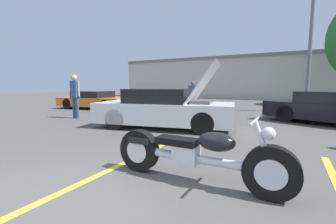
{
  "coord_description": "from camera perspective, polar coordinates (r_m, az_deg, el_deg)",
  "views": [
    {
      "loc": [
        2.3,
        -1.46,
        1.38
      ],
      "look_at": [
        -0.05,
        2.86,
        0.8
      ],
      "focal_mm": 24.0,
      "sensor_mm": 36.0,
      "label": 1
    }
  ],
  "objects": [
    {
      "name": "ground_plane",
      "position": [
        3.06,
        -27.67,
        -20.97
      ],
      "size": [
        80.0,
        80.0,
        0.0
      ],
      "primitive_type": "plane",
      "color": "#514F4C"
    },
    {
      "name": "parking_stripe_foreground",
      "position": [
        3.78,
        -17.03,
        -14.95
      ],
      "size": [
        0.12,
        5.42,
        0.01
      ],
      "primitive_type": "cube",
      "color": "yellow",
      "rests_on": "ground"
    },
    {
      "name": "far_building",
      "position": [
        25.25,
        23.54,
        8.38
      ],
      "size": [
        32.0,
        4.2,
        4.4
      ],
      "color": "beige",
      "rests_on": "ground"
    },
    {
      "name": "light_pole",
      "position": [
        13.97,
        33.12,
        20.02
      ],
      "size": [
        1.21,
        0.28,
        8.9
      ],
      "color": "slate",
      "rests_on": "ground"
    },
    {
      "name": "motorcycle",
      "position": [
        3.25,
        6.93,
        -10.83
      ],
      "size": [
        2.63,
        0.7,
        0.97
      ],
      "rotation": [
        0.0,
        0.0,
        -0.01
      ],
      "color": "black",
      "rests_on": "ground"
    },
    {
      "name": "show_car_hood_open",
      "position": [
        7.36,
        -0.75,
        0.84
      ],
      "size": [
        4.67,
        2.7,
        2.1
      ],
      "rotation": [
        0.0,
        0.0,
        0.21
      ],
      "color": "white",
      "rests_on": "ground"
    },
    {
      "name": "parked_car_left_row",
      "position": [
        14.09,
        -18.0,
        2.89
      ],
      "size": [
        4.52,
        2.33,
        1.04
      ],
      "rotation": [
        0.0,
        0.0,
        0.11
      ],
      "color": "orange",
      "rests_on": "ground"
    },
    {
      "name": "spectator_near_motorcycle",
      "position": [
        10.19,
        -22.54,
        4.61
      ],
      "size": [
        0.52,
        0.24,
        1.82
      ],
      "color": "#38476B",
      "rests_on": "ground"
    },
    {
      "name": "spectator_midground",
      "position": [
        11.98,
        6.28,
        4.61
      ],
      "size": [
        0.52,
        0.21,
        1.59
      ],
      "color": "gray",
      "rests_on": "ground"
    }
  ]
}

